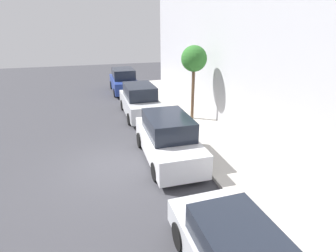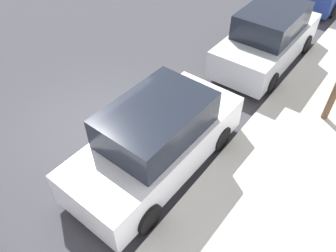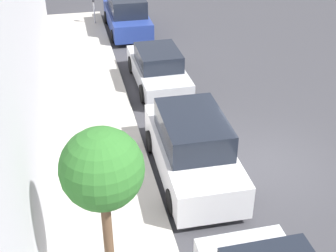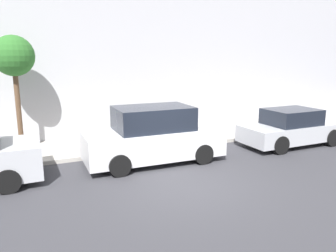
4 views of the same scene
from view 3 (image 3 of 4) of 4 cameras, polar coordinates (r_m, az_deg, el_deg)
The scene contains 7 objects.
ground_plane at distance 14.63m, azimuth 11.93°, elevation -4.62°, with size 60.00×60.00×0.00m, color #38383D.
sidewalk at distance 13.52m, azimuth -7.90°, elevation -7.14°, with size 2.96×32.00×0.15m.
parked_minivan_nearest at distance 24.80m, azimuth -5.05°, elevation 13.47°, with size 2.02×4.91×1.90m.
parked_sedan_second at distance 18.79m, azimuth -1.22°, elevation 7.04°, with size 1.92×4.52×1.54m.
parked_suv_third at distance 13.40m, azimuth 2.98°, elevation -2.72°, with size 2.08×4.83×1.98m.
parking_meter_near at distance 25.78m, azimuth -9.06°, elevation 14.21°, with size 0.11×0.15×1.47m.
street_tree at distance 8.02m, azimuth -8.02°, elevation -5.56°, with size 1.46×1.46×4.27m.
Camera 3 is at (5.50, 10.66, 8.37)m, focal length 50.00 mm.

